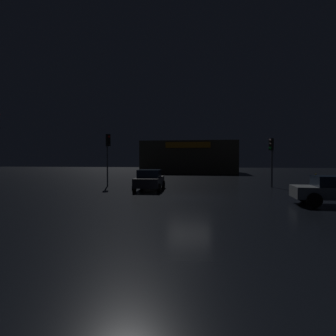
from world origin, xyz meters
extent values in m
plane|color=black|center=(0.00, 0.00, 0.00)|extent=(120.00, 120.00, 0.00)
cube|color=brown|center=(-2.13, 31.61, 2.63)|extent=(15.61, 8.96, 5.26)
cube|color=orange|center=(-2.13, 26.98, 4.51)|extent=(6.98, 0.24, 0.91)
cylinder|color=#595B60|center=(-7.46, 6.22, 2.22)|extent=(0.12, 0.12, 4.44)
cube|color=black|center=(-7.34, 6.12, 3.93)|extent=(0.40, 0.41, 1.01)
sphere|color=red|center=(-7.21, 6.01, 4.23)|extent=(0.20, 0.20, 0.20)
sphere|color=black|center=(-7.21, 6.01, 3.93)|extent=(0.20, 0.20, 0.20)
sphere|color=black|center=(-7.21, 6.01, 3.63)|extent=(0.20, 0.20, 0.20)
cylinder|color=#595B60|center=(6.32, 7.36, 2.01)|extent=(0.15, 0.15, 4.02)
cube|color=black|center=(6.21, 7.24, 3.53)|extent=(0.41, 0.41, 0.98)
sphere|color=black|center=(6.11, 7.12, 3.83)|extent=(0.20, 0.20, 0.20)
sphere|color=black|center=(6.11, 7.12, 3.53)|extent=(0.20, 0.20, 0.20)
sphere|color=#19D13F|center=(6.11, 7.12, 3.23)|extent=(0.20, 0.20, 0.20)
cube|color=black|center=(-3.23, 3.75, 0.64)|extent=(1.98, 4.26, 0.66)
cube|color=black|center=(-3.23, 3.66, 1.25)|extent=(1.68, 1.95, 0.56)
cylinder|color=black|center=(-4.19, 5.08, 0.31)|extent=(0.25, 0.63, 0.62)
cylinder|color=black|center=(-2.43, 5.18, 0.31)|extent=(0.25, 0.63, 0.62)
cylinder|color=black|center=(-4.04, 2.33, 0.31)|extent=(0.25, 0.63, 0.62)
cylinder|color=black|center=(-2.28, 2.42, 0.31)|extent=(0.25, 0.63, 0.62)
cylinder|color=black|center=(6.26, -0.85, 0.35)|extent=(0.71, 0.25, 0.71)
cylinder|color=black|center=(6.20, -2.57, 0.35)|extent=(0.71, 0.25, 0.71)
cylinder|color=#595B60|center=(-4.19, 8.85, 0.63)|extent=(0.11, 0.11, 1.26)
cylinder|color=gold|center=(9.81, 7.63, 0.57)|extent=(0.12, 0.12, 1.13)
camera|label=1|loc=(1.19, -16.96, 2.34)|focal=30.22mm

